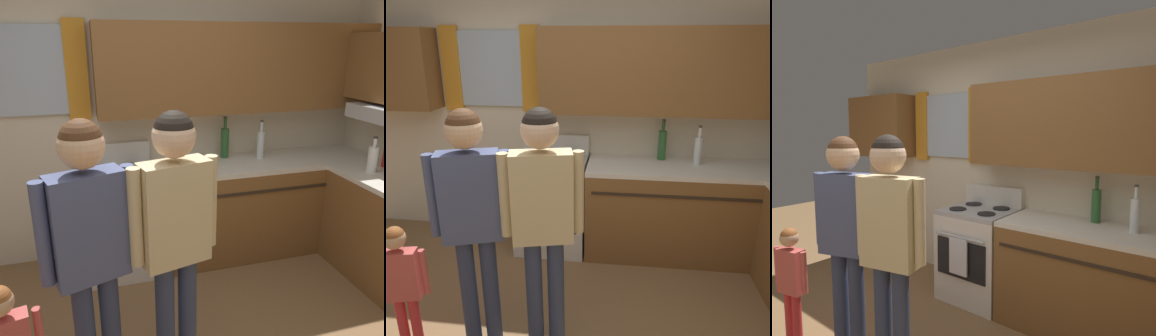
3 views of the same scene
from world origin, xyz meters
TOP-DOWN VIEW (x-y plane):
  - back_wall_unit at (0.09, 1.81)m, footprint 4.60×0.42m
  - kitchen_counter_run at (1.50, 1.23)m, footprint 2.12×1.78m
  - stove_oven at (-0.18, 1.54)m, footprint 0.67×0.67m
  - bottle_tall_clear at (1.19, 1.60)m, footprint 0.07×0.07m
  - bottle_wine_green at (0.87, 1.73)m, footprint 0.08×0.08m
  - adult_holding_child at (-0.42, 0.21)m, footprint 0.49×0.26m
  - adult_in_plaid at (0.03, 0.23)m, footprint 0.50×0.24m
  - small_child at (-0.82, -0.00)m, footprint 0.32×0.13m

SIDE VIEW (x-z plane):
  - kitchen_counter_run at x=1.50m, z-range 0.00..0.90m
  - stove_oven at x=-0.18m, z-range -0.08..1.02m
  - small_child at x=-0.82m, z-range 0.12..1.08m
  - adult_holding_child at x=-0.42m, z-range 0.21..1.84m
  - adult_in_plaid at x=0.03m, z-range 0.21..1.85m
  - bottle_tall_clear at x=1.19m, z-range 0.86..1.22m
  - bottle_wine_green at x=0.87m, z-range 0.85..1.25m
  - back_wall_unit at x=0.09m, z-range 0.18..2.78m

